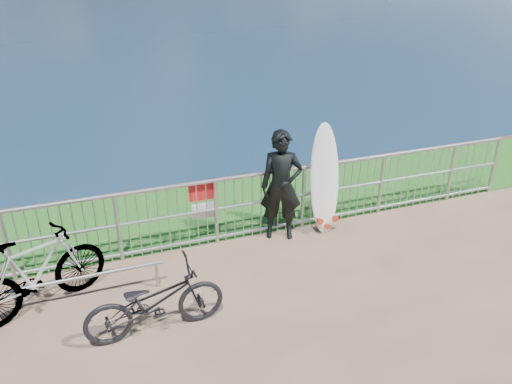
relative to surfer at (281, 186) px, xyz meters
name	(u,v)px	position (x,y,z in m)	size (l,w,h in m)	color
grass_strip	(227,207)	(-0.54, 1.25, -0.90)	(120.00, 120.00, 0.00)	#185617
railing	(247,205)	(-0.53, 0.15, -0.33)	(10.06, 0.10, 1.13)	#9A9DA2
surfer	(281,186)	(0.00, 0.00, 0.00)	(0.66, 0.43, 1.81)	black
surfboard	(325,183)	(0.75, -0.02, -0.06)	(0.55, 0.50, 1.84)	white
bicycle_near	(155,301)	(-2.31, -1.60, -0.46)	(0.60, 1.71, 0.90)	black
bicycle_far	(36,273)	(-3.64, -0.65, -0.35)	(0.52, 1.84, 1.11)	black
bike_rack	(88,279)	(-3.04, -0.70, -0.56)	(2.00, 0.05, 0.41)	#9A9DA2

